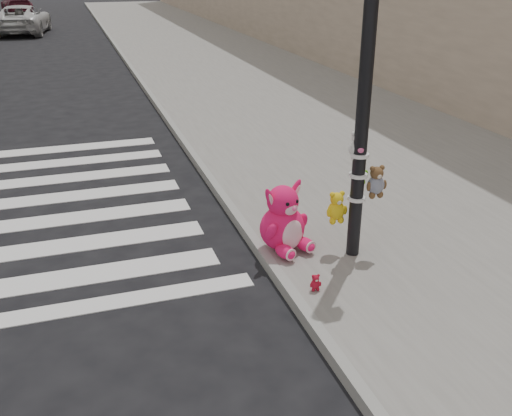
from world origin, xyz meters
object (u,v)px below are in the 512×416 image
object	(u,v)px
red_teddy	(315,282)
car_white_near	(22,19)
pink_bunny	(284,223)
signal_pole	(362,126)

from	to	relation	value
red_teddy	car_white_near	size ratio (longest dim) A/B	0.04
red_teddy	car_white_near	world-z (taller)	car_white_near
pink_bunny	car_white_near	bearing A→B (deg)	79.24
pink_bunny	red_teddy	world-z (taller)	pink_bunny
car_white_near	pink_bunny	bearing A→B (deg)	105.84
signal_pole	pink_bunny	distance (m)	1.54
signal_pole	red_teddy	xyz separation A→B (m)	(-0.81, -0.68, -1.54)
signal_pole	red_teddy	world-z (taller)	signal_pole
car_white_near	signal_pole	bearing A→B (deg)	107.35
signal_pole	car_white_near	distance (m)	27.70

